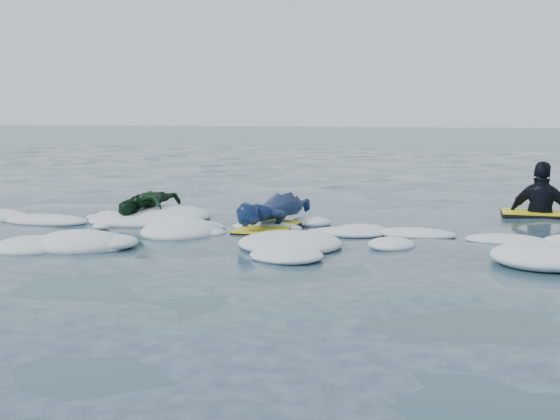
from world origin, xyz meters
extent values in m
plane|color=#1C3544|center=(0.00, 0.00, 0.00)|extent=(120.00, 120.00, 0.00)
cube|color=black|center=(0.03, 1.42, 0.04)|extent=(0.66, 1.15, 0.06)
cube|color=yellow|center=(0.03, 1.42, 0.08)|extent=(0.64, 1.13, 0.02)
imported|color=navy|center=(0.03, 1.67, 0.25)|extent=(0.85, 1.76, 0.40)
cube|color=black|center=(-1.85, 1.69, 0.03)|extent=(0.50, 0.77, 0.04)
cube|color=yellow|center=(-1.85, 1.69, 0.05)|extent=(0.48, 0.75, 0.01)
cube|color=blue|center=(-1.85, 1.69, 0.06)|extent=(0.23, 0.69, 0.00)
imported|color=black|center=(-1.85, 1.89, 0.22)|extent=(0.77, 1.17, 0.41)
cube|color=black|center=(3.49, 3.70, 0.04)|extent=(1.12, 0.63, 0.06)
cube|color=yellow|center=(3.49, 3.70, 0.08)|extent=(1.10, 0.60, 0.02)
imported|color=black|center=(3.49, 3.70, -0.02)|extent=(1.05, 0.66, 1.67)
camera|label=1|loc=(2.55, -7.01, 1.54)|focal=45.00mm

